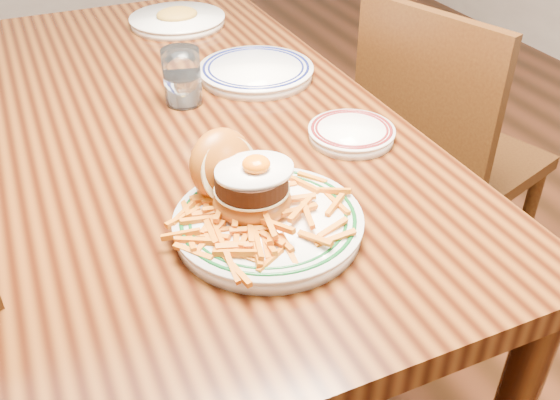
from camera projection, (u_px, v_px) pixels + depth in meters
name	position (u px, v px, depth m)	size (l,w,h in m)	color
floor	(206.00, 345.00, 1.80)	(6.00, 6.00, 0.00)	black
table	(186.00, 146.00, 1.42)	(0.85, 1.60, 0.75)	black
chair_right	(440.00, 152.00, 1.73)	(0.54, 0.54, 0.91)	#3F250D
main_plate	(260.00, 207.00, 1.01)	(0.31, 0.33, 0.15)	white
side_plate	(351.00, 132.00, 1.26)	(0.18, 0.18, 0.03)	white
rear_plate	(256.00, 71.00, 1.51)	(0.28, 0.28, 0.03)	white
water_glass	(182.00, 80.00, 1.37)	(0.08, 0.08, 0.12)	white
far_plate	(177.00, 19.00, 1.81)	(0.28, 0.28, 0.05)	white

